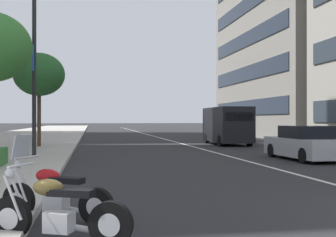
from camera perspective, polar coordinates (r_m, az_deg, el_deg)
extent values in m
cube|color=#B2ADA3|center=(36.53, -19.82, -2.72)|extent=(160.00, 10.49, 0.15)
cube|color=silver|center=(41.49, -1.24, -2.52)|extent=(110.00, 0.16, 0.01)
cylinder|color=black|center=(6.74, -20.06, -12.22)|extent=(0.37, 0.62, 0.62)
cylinder|color=silver|center=(6.74, -20.06, -12.22)|extent=(0.25, 0.34, 0.31)
cylinder|color=black|center=(6.03, -7.58, -13.67)|extent=(0.37, 0.62, 0.62)
cylinder|color=silver|center=(6.03, -7.58, -13.67)|extent=(0.25, 0.34, 0.31)
cube|color=silver|center=(6.35, -14.19, -13.12)|extent=(0.39, 0.45, 0.28)
cube|color=black|center=(6.19, -12.70, -9.54)|extent=(0.46, 0.67, 0.10)
ellipsoid|color=brown|center=(6.35, -15.55, -8.76)|extent=(0.41, 0.52, 0.24)
cylinder|color=silver|center=(6.58, -19.82, -9.81)|extent=(0.17, 0.31, 0.64)
cylinder|color=silver|center=(6.70, -19.14, -9.64)|extent=(0.17, 0.31, 0.64)
cylinder|color=silver|center=(6.53, -18.89, -5.86)|extent=(0.56, 0.28, 0.04)
sphere|color=silver|center=(6.65, -20.20, -6.80)|extent=(0.14, 0.14, 0.14)
cylinder|color=silver|center=(6.38, -11.29, -14.08)|extent=(0.36, 0.66, 0.16)
cylinder|color=black|center=(8.11, -19.11, -10.20)|extent=(0.41, 0.59, 0.61)
cylinder|color=silver|center=(8.11, -19.11, -10.20)|extent=(0.26, 0.33, 0.31)
cylinder|color=black|center=(7.26, -9.44, -11.40)|extent=(0.41, 0.59, 0.61)
cylinder|color=silver|center=(7.26, -9.44, -11.40)|extent=(0.26, 0.33, 0.31)
cube|color=silver|center=(7.66, -14.55, -10.92)|extent=(0.41, 0.46, 0.28)
cube|color=black|center=(7.49, -13.40, -7.94)|extent=(0.51, 0.66, 0.10)
ellipsoid|color=#AD1116|center=(7.68, -15.61, -7.30)|extent=(0.44, 0.52, 0.24)
cylinder|color=silver|center=(7.95, -18.98, -8.16)|extent=(0.20, 0.30, 0.64)
cylinder|color=silver|center=(8.06, -18.35, -8.06)|extent=(0.20, 0.30, 0.64)
cylinder|color=silver|center=(7.91, -18.20, -4.90)|extent=(0.54, 0.33, 0.04)
sphere|color=silver|center=(8.03, -19.22, -5.69)|extent=(0.14, 0.14, 0.14)
cube|color=#B2BCC6|center=(7.96, -18.77, -3.57)|extent=(0.44, 0.32, 0.44)
cylinder|color=silver|center=(7.65, -12.18, -11.76)|extent=(0.42, 0.64, 0.16)
cube|color=#B7B7BC|center=(19.45, 17.62, -3.62)|extent=(4.48, 1.87, 0.78)
cube|color=black|center=(19.25, 17.90, -1.71)|extent=(2.18, 1.69, 0.53)
cylinder|color=black|center=(20.41, 13.61, -4.11)|extent=(0.62, 0.23, 0.62)
cylinder|color=black|center=(21.15, 17.69, -3.97)|extent=(0.62, 0.23, 0.62)
cylinder|color=black|center=(17.78, 17.55, -4.69)|extent=(0.62, 0.23, 0.62)
cube|color=black|center=(29.85, 7.80, -0.79)|extent=(5.44, 2.26, 2.33)
cube|color=black|center=(27.30, 9.39, 0.23)|extent=(0.08, 1.79, 0.56)
cylinder|color=black|center=(31.39, 5.16, -2.63)|extent=(0.73, 0.28, 0.72)
cylinder|color=black|center=(31.91, 8.53, -2.59)|extent=(0.73, 0.28, 0.72)
cylinder|color=black|center=(27.85, 6.96, -2.94)|extent=(0.73, 0.28, 0.72)
cylinder|color=black|center=(28.44, 10.72, -2.89)|extent=(0.73, 0.28, 0.72)
cylinder|color=#232326|center=(19.82, -17.26, 8.75)|extent=(0.18, 0.18, 9.27)
cube|color=#194C99|center=(19.41, -17.39, 7.67)|extent=(0.56, 0.03, 1.10)
cube|color=#194C99|center=(20.10, -17.13, 7.40)|extent=(0.56, 0.03, 1.10)
cylinder|color=#473323|center=(26.37, -16.66, -0.17)|extent=(0.22, 0.22, 3.11)
ellipsoid|color=#265B28|center=(26.51, -16.66, 5.61)|extent=(2.97, 2.97, 2.52)
cube|color=#232D3D|center=(44.96, 10.25, 1.41)|extent=(19.59, 0.08, 1.50)
cube|color=#232D3D|center=(45.20, 10.25, 5.86)|extent=(19.59, 0.08, 1.50)
cube|color=#232D3D|center=(45.70, 10.25, 10.24)|extent=(19.59, 0.08, 1.50)
cube|color=#232D3D|center=(46.46, 10.25, 14.50)|extent=(19.59, 0.08, 1.50)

